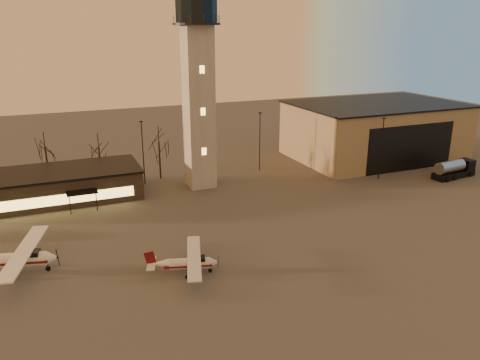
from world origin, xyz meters
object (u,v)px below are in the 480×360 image
at_px(control_tower, 198,80).
at_px(cessna_front, 191,265).
at_px(hangar, 374,130).
at_px(terminal, 49,186).
at_px(fuel_truck, 454,170).
at_px(cessna_rear, 21,262).

xyz_separation_m(control_tower, cessna_front, (-9.55, -26.12, -15.41)).
bearing_deg(cessna_front, hangar, 49.93).
bearing_deg(hangar, control_tower, -173.69).
bearing_deg(hangar, cessna_front, -146.55).
xyz_separation_m(terminal, fuel_truck, (61.96, -14.08, -0.97)).
bearing_deg(control_tower, hangar, 6.31).
xyz_separation_m(control_tower, fuel_truck, (39.97, -12.09, -15.13)).
relative_size(control_tower, terminal, 1.28).
bearing_deg(terminal, fuel_truck, -12.80).
xyz_separation_m(terminal, cessna_rear, (-3.27, -21.35, -0.97)).
bearing_deg(hangar, terminal, -178.03).
relative_size(terminal, fuel_truck, 3.04).
bearing_deg(terminal, hangar, 1.97).
bearing_deg(cessna_front, fuel_truck, 32.29).
height_order(control_tower, hangar, control_tower).
relative_size(hangar, fuel_truck, 3.67).
bearing_deg(cessna_rear, fuel_truck, 21.14).
bearing_deg(cessna_rear, terminal, 96.06).
xyz_separation_m(cessna_rear, fuel_truck, (65.23, 7.27, 0.00)).
height_order(hangar, cessna_rear, hangar).
distance_m(terminal, cessna_rear, 21.62).
bearing_deg(hangar, fuel_truck, -76.14).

